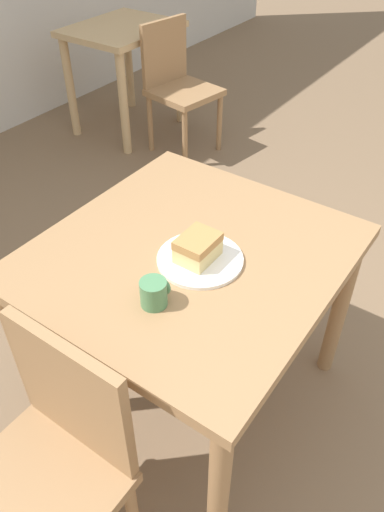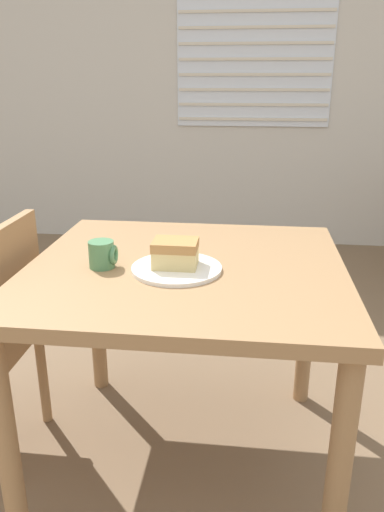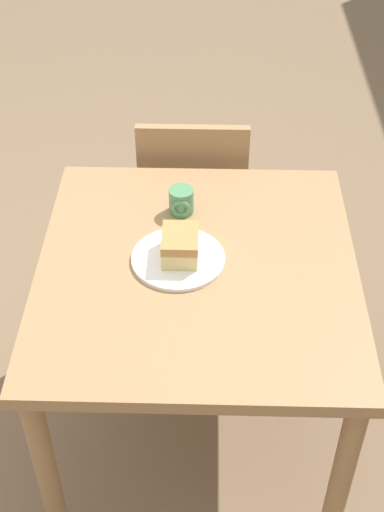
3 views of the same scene
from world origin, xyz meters
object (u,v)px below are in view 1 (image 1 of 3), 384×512
at_px(chair_far_corner, 178,84).
at_px(plate, 200,259).
at_px(chair_near_window, 50,467).
at_px(coffee_mug, 154,292).
at_px(dining_table_far, 124,49).
at_px(cake_slice, 198,248).
at_px(dining_table_near, 190,275).

height_order(chair_far_corner, plate, chair_far_corner).
distance_m(chair_near_window, coffee_mug, 0.53).
relative_size(chair_far_corner, coffee_mug, 10.25).
height_order(dining_table_far, cake_slice, cake_slice).
xyz_separation_m(dining_table_near, coffee_mug, (-0.24, -0.05, 0.14)).
height_order(dining_table_near, dining_table_far, dining_table_far).
xyz_separation_m(dining_table_near, plate, (-0.02, -0.05, 0.11)).
xyz_separation_m(chair_near_window, plate, (0.65, -0.03, 0.27)).
distance_m(dining_table_near, cake_slice, 0.16).
relative_size(plate, coffee_mug, 3.22).
xyz_separation_m(dining_table_far, coffee_mug, (-1.92, -1.81, 0.18)).
bearing_deg(plate, coffee_mug, 179.82).
xyz_separation_m(dining_table_near, chair_far_corner, (1.64, 1.26, -0.16)).
distance_m(chair_near_window, chair_far_corner, 2.65).
xyz_separation_m(chair_far_corner, plate, (-1.66, -1.32, 0.27)).
bearing_deg(dining_table_near, plate, -110.73).
bearing_deg(chair_far_corner, chair_near_window, -141.61).
distance_m(chair_far_corner, plate, 2.14).
bearing_deg(dining_table_near, cake_slice, -117.11).
xyz_separation_m(plate, cake_slice, (-0.00, 0.01, 0.05)).
relative_size(dining_table_near, plate, 3.60).
bearing_deg(dining_table_far, plate, -133.24).
relative_size(dining_table_far, chair_far_corner, 0.88).
relative_size(dining_table_near, cake_slice, 7.37).
distance_m(dining_table_near, plate, 0.12).
height_order(plate, coffee_mug, coffee_mug).
xyz_separation_m(dining_table_near, chair_near_window, (-0.67, -0.03, -0.16)).
bearing_deg(cake_slice, coffee_mug, -178.58).
bearing_deg(dining_table_near, dining_table_far, 46.23).
bearing_deg(plate, dining_table_far, 46.76).
bearing_deg(chair_far_corner, plate, -132.40).
bearing_deg(plate, chair_far_corner, 38.36).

